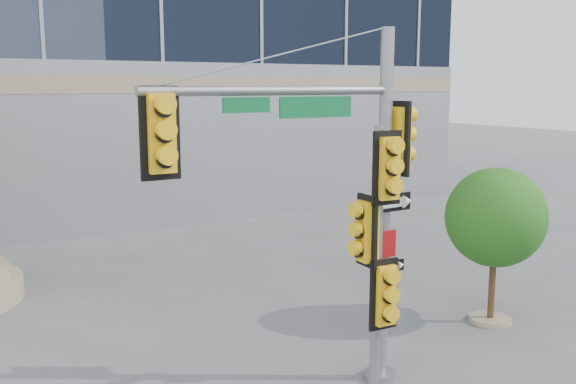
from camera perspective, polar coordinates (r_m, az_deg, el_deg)
main_signal_pole at (r=10.30m, az=3.90°, el=1.71°), size 4.75×0.57×6.12m
secondary_signal_pole at (r=10.19m, az=8.03°, el=-4.79°), size 0.79×0.62×4.57m
street_tree at (r=14.61m, az=18.02°, el=-2.49°), size 2.21×2.16×3.44m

